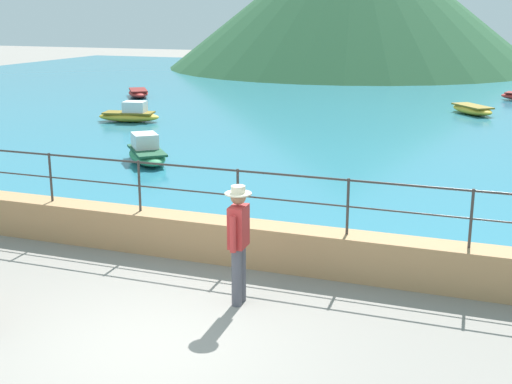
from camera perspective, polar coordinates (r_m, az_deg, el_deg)
name	(u,v)px	position (r m, az deg, el deg)	size (l,w,h in m)	color
ground_plane	(144,345)	(9.02, -9.25, -12.43)	(120.00, 120.00, 0.00)	gray
promenade_wall	(238,242)	(11.53, -1.49, -4.14)	(20.00, 0.56, 0.70)	tan
railing	(238,185)	(11.26, -1.52, 0.55)	(18.44, 0.04, 0.90)	#383330
lake_water	(419,100)	(33.26, 13.34, 7.43)	(64.00, 44.32, 0.06)	teal
person_walking	(239,239)	(9.73, -1.46, -3.89)	(0.38, 0.57, 1.75)	#4C4C56
boat_0	(138,93)	(33.72, -9.72, 8.10)	(2.04, 2.41, 0.36)	red
boat_1	(472,109)	(28.96, 17.47, 6.55)	(2.12, 2.37, 0.36)	gold
boat_5	(130,115)	(26.19, -10.39, 6.33)	(2.44, 1.36, 0.76)	gold
boat_6	(147,152)	(19.08, -9.05, 3.26)	(2.17, 2.34, 0.76)	#338C59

